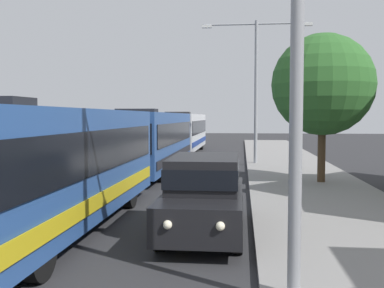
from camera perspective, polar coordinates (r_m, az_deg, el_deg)
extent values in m
cube|color=#284C8C|center=(11.73, -16.80, -2.38)|extent=(2.50, 10.93, 2.70)
cube|color=black|center=(11.26, -10.88, -0.75)|extent=(0.04, 10.06, 1.00)
cube|color=black|center=(12.25, -22.30, -0.61)|extent=(0.04, 10.06, 1.00)
cube|color=gold|center=(11.40, -10.76, -6.52)|extent=(0.03, 10.39, 0.36)
cylinder|color=black|center=(8.47, -18.87, -12.96)|extent=(0.28, 1.00, 1.00)
cylinder|color=black|center=(14.37, -7.89, -6.03)|extent=(0.28, 1.00, 1.00)
cylinder|color=black|center=(15.05, -16.08, -5.70)|extent=(0.28, 1.00, 1.00)
cube|color=#284C8C|center=(23.48, -4.96, 0.63)|extent=(2.50, 11.91, 2.70)
cube|color=black|center=(23.25, -1.90, 1.48)|extent=(0.04, 10.96, 1.00)
cube|color=black|center=(23.74, -7.98, 1.49)|extent=(0.04, 10.96, 1.00)
cube|color=black|center=(17.65, -8.77, 0.63)|extent=(2.30, 0.04, 1.20)
cube|color=black|center=(23.31, -1.87, -1.35)|extent=(0.03, 11.31, 0.36)
cube|color=black|center=(19.96, -7.00, 4.22)|extent=(1.75, 0.90, 0.16)
cylinder|color=black|center=(19.76, -3.91, -3.40)|extent=(0.28, 1.00, 1.00)
cylinder|color=black|center=(20.26, -10.06, -3.27)|extent=(0.28, 1.00, 1.00)
cylinder|color=black|center=(26.60, -1.24, -1.61)|extent=(0.28, 1.00, 1.00)
cylinder|color=black|center=(26.98, -5.88, -1.56)|extent=(0.28, 1.00, 1.00)
cube|color=silver|center=(35.89, -1.02, 1.63)|extent=(2.50, 11.65, 2.70)
cube|color=black|center=(35.74, 1.00, 2.19)|extent=(0.04, 10.72, 1.00)
cube|color=black|center=(36.07, -3.03, 2.19)|extent=(0.04, 10.72, 1.00)
cube|color=black|center=(30.10, -2.45, 1.84)|extent=(2.30, 0.04, 1.20)
cube|color=navy|center=(35.79, 1.01, 0.35)|extent=(0.03, 11.07, 0.36)
cube|color=black|center=(32.41, -1.82, 3.96)|extent=(1.75, 0.90, 0.16)
cylinder|color=black|center=(32.25, 0.09, -0.71)|extent=(0.28, 1.00, 1.00)
cylinder|color=black|center=(32.56, -3.76, -0.68)|extent=(0.28, 1.00, 1.00)
cylinder|color=black|center=(39.01, 1.18, 0.02)|extent=(0.28, 1.00, 1.00)
cylinder|color=black|center=(39.27, -2.01, 0.04)|extent=(0.28, 1.00, 1.00)
cube|color=black|center=(11.03, 1.55, -7.86)|extent=(1.84, 4.71, 0.80)
cube|color=black|center=(11.04, 1.62, -3.63)|extent=(1.62, 2.73, 0.80)
cube|color=black|center=(11.04, 1.62, -3.63)|extent=(1.66, 2.83, 0.44)
sphere|color=#F9EFCC|center=(8.76, -3.12, -10.18)|extent=(0.18, 0.18, 0.18)
sphere|color=#F9EFCC|center=(8.66, 3.61, -10.35)|extent=(0.18, 0.18, 0.18)
cylinder|color=black|center=(9.80, -4.06, -11.42)|extent=(0.22, 0.70, 0.70)
cylinder|color=black|center=(9.65, 5.77, -11.67)|extent=(0.22, 0.70, 0.70)
cylinder|color=black|center=(12.61, -1.64, -8.04)|extent=(0.22, 0.70, 0.70)
cylinder|color=black|center=(12.49, 5.91, -8.17)|extent=(0.22, 0.70, 0.70)
cube|color=navy|center=(39.84, -5.10, 1.45)|extent=(2.30, 1.80, 2.20)
cube|color=#333338|center=(43.92, -4.02, 2.10)|extent=(2.35, 6.54, 2.70)
cube|color=black|center=(38.93, -5.37, 1.84)|extent=(2.07, 0.04, 0.90)
cylinder|color=black|center=(40.10, -6.54, 0.02)|extent=(0.26, 0.90, 0.90)
cylinder|color=black|center=(39.69, -3.64, 0.00)|extent=(0.26, 0.90, 0.90)
cylinder|color=black|center=(45.54, -4.98, 0.44)|extent=(0.26, 0.90, 0.90)
cylinder|color=black|center=(45.18, -2.41, 0.43)|extent=(0.26, 0.90, 0.90)
cylinder|color=gray|center=(6.96, 13.17, 12.27)|extent=(0.20, 0.20, 7.59)
cylinder|color=gray|center=(26.59, 8.11, 6.49)|extent=(0.20, 0.20, 8.25)
cylinder|color=gray|center=(27.08, 5.03, 14.84)|extent=(2.88, 0.10, 0.10)
cube|color=silver|center=(27.14, 1.88, 14.65)|extent=(0.56, 0.28, 0.16)
cylinder|color=gray|center=(27.16, 11.33, 14.75)|extent=(2.88, 0.10, 0.10)
cube|color=silver|center=(27.30, 14.44, 14.47)|extent=(0.56, 0.28, 0.16)
cylinder|color=#4C3823|center=(19.47, 16.08, -1.18)|extent=(0.32, 0.32, 2.36)
sphere|color=#2D6028|center=(19.45, 16.23, 7.24)|extent=(4.19, 4.19, 4.19)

